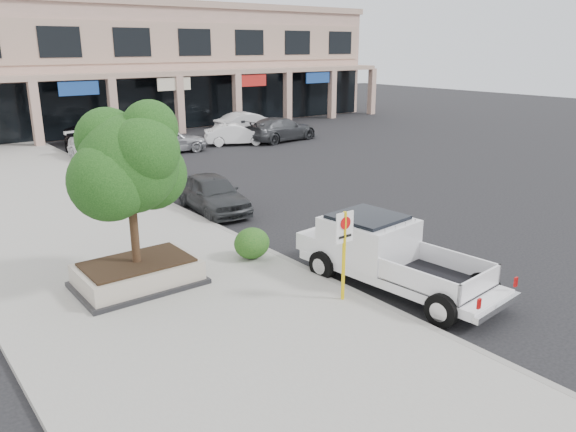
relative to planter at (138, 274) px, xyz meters
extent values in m
plane|color=black|center=(5.87, -2.51, -0.48)|extent=(120.00, 120.00, 0.00)
cube|color=gray|center=(0.37, 3.49, -0.40)|extent=(8.00, 52.00, 0.15)
cube|color=gray|center=(4.32, 3.49, -0.40)|extent=(0.20, 52.00, 0.15)
cube|color=tan|center=(13.87, 31.49, 4.02)|extent=(40.00, 10.00, 9.00)
cube|color=tan|center=(13.87, 31.49, 8.77)|extent=(40.40, 10.40, 0.50)
cube|color=tan|center=(13.87, 25.39, 3.82)|extent=(40.00, 2.20, 0.35)
cube|color=tan|center=(33.87, 24.54, 1.62)|extent=(0.55, 0.55, 4.20)
cube|color=black|center=(13.87, 26.44, 1.52)|extent=(39.20, 0.08, 3.90)
cube|color=black|center=(0.00, 0.00, -0.27)|extent=(3.20, 2.20, 0.12)
cube|color=#A89C8C|center=(0.00, 0.00, 0.04)|extent=(3.00, 2.00, 0.50)
cube|color=black|center=(0.00, 0.00, 0.32)|extent=(2.70, 1.70, 0.06)
cylinder|color=black|center=(0.00, 0.00, 1.45)|extent=(0.22, 0.22, 2.20)
sphere|color=black|center=(0.00, 0.00, 2.95)|extent=(2.50, 2.50, 2.50)
sphere|color=black|center=(0.70, 0.30, 2.55)|extent=(1.90, 1.90, 1.90)
sphere|color=black|center=(-0.30, 0.50, 3.55)|extent=(1.60, 1.60, 1.60)
cylinder|color=yellow|center=(3.73, -3.97, 0.82)|extent=(0.09, 0.09, 2.30)
cube|color=white|center=(3.73, -3.97, 1.57)|extent=(0.55, 0.03, 0.78)
cylinder|color=red|center=(3.73, -4.00, 1.69)|extent=(0.32, 0.02, 0.32)
ellipsoid|color=#154A15|center=(3.52, -0.20, 0.14)|extent=(1.10, 0.99, 0.93)
imported|color=#2B2E30|center=(5.37, 5.29, 0.26)|extent=(2.22, 4.50, 1.48)
imported|color=#A5A8AD|center=(5.39, 11.69, 0.33)|extent=(1.80, 4.92, 1.61)
imported|color=white|center=(5.37, 17.13, 0.34)|extent=(2.98, 5.87, 1.63)
imported|color=black|center=(5.64, 19.69, 0.24)|extent=(2.84, 5.33, 1.42)
imported|color=#9C9EA4|center=(9.59, 17.91, 0.31)|extent=(4.85, 2.49, 1.58)
imported|color=white|center=(14.45, 17.78, 0.21)|extent=(4.36, 3.03, 1.36)
imported|color=#303235|center=(17.70, 17.25, 0.33)|extent=(5.76, 2.91, 1.60)
imported|color=black|center=(7.87, 23.43, 0.26)|extent=(5.75, 3.68, 1.48)
imported|color=#A2A5A9|center=(18.19, 22.12, 0.19)|extent=(4.15, 2.28, 1.34)
imported|color=silver|center=(17.45, 20.71, 0.35)|extent=(5.15, 2.24, 1.65)
camera|label=1|loc=(-5.25, -13.38, 5.82)|focal=35.00mm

